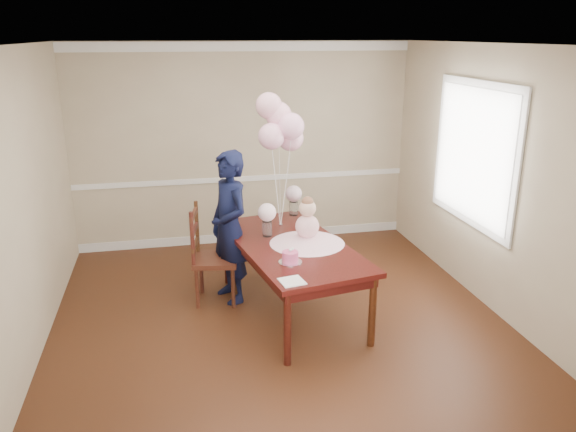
{
  "coord_description": "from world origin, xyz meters",
  "views": [
    {
      "loc": [
        -0.99,
        -4.89,
        2.79
      ],
      "look_at": [
        0.13,
        0.32,
        1.05
      ],
      "focal_mm": 35.0,
      "sensor_mm": 36.0,
      "label": 1
    }
  ],
  "objects_px": {
    "dining_chair_seat": "(216,260)",
    "woman": "(230,227)",
    "birthday_cake": "(290,257)",
    "dining_table_top": "(291,246)"
  },
  "relations": [
    {
      "from": "dining_chair_seat",
      "to": "dining_table_top",
      "type": "bearing_deg",
      "value": -18.6
    },
    {
      "from": "dining_table_top",
      "to": "birthday_cake",
      "type": "xyz_separation_m",
      "value": [
        -0.12,
        -0.48,
        0.08
      ]
    },
    {
      "from": "dining_chair_seat",
      "to": "woman",
      "type": "distance_m",
      "value": 0.39
    },
    {
      "from": "woman",
      "to": "dining_table_top",
      "type": "bearing_deg",
      "value": 33.99
    },
    {
      "from": "birthday_cake",
      "to": "dining_chair_seat",
      "type": "height_order",
      "value": "birthday_cake"
    },
    {
      "from": "dining_table_top",
      "to": "woman",
      "type": "height_order",
      "value": "woman"
    },
    {
      "from": "birthday_cake",
      "to": "woman",
      "type": "distance_m",
      "value": 1.02
    },
    {
      "from": "birthday_cake",
      "to": "woman",
      "type": "height_order",
      "value": "woman"
    },
    {
      "from": "dining_chair_seat",
      "to": "woman",
      "type": "xyz_separation_m",
      "value": [
        0.16,
        0.01,
        0.35
      ]
    },
    {
      "from": "dining_table_top",
      "to": "birthday_cake",
      "type": "relative_size",
      "value": 13.33
    }
  ]
}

